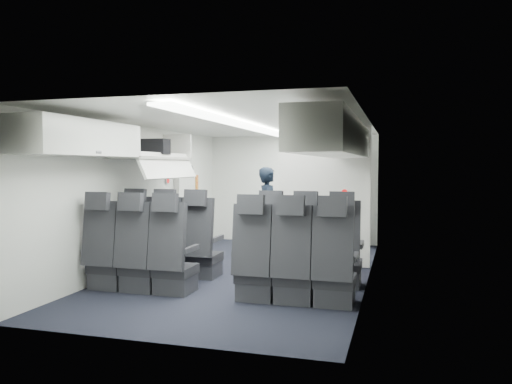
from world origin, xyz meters
The scene contains 13 objects.
cabin_shell centered at (0.00, 0.00, 1.12)m, with size 3.41×6.01×2.16m.
seat_row_front centered at (0.00, -0.53, 0.40)m, with size 3.33×0.56×1.24m.
seat_row_mid centered at (0.00, -1.43, 0.40)m, with size 3.33×0.56×1.24m.
overhead_bin_left_rear centered at (-1.40, -2.00, 1.86)m, with size 0.53×1.80×0.40m.
overhead_bin_left_front_open centered at (-1.44, -0.25, 1.74)m, with size 0.64×1.70×0.72m.
overhead_bin_right_rear centered at (1.40, -2.00, 1.86)m, with size 0.53×1.80×0.40m.
overhead_bin_right_front centered at (1.40, -0.25, 1.86)m, with size 0.53×1.70×0.40m.
bulkhead_partition centered at (0.98, 0.80, 1.08)m, with size 1.40×0.15×2.13m.
galley_unit centered at (0.95, 2.72, 0.95)m, with size 0.85×0.52×1.90m.
boarding_door centered at (-1.64, 1.55, 0.95)m, with size 0.12×1.27×1.86m.
flight_attendant centered at (-0.07, 1.40, 0.76)m, with size 0.56×0.37×1.53m, color black.
carry_on_bag centered at (-1.37, -0.22, 1.83)m, with size 0.38×0.26×0.23m, color black.
papers centered at (0.12, 1.35, 1.06)m, with size 0.20×0.02×0.14m, color white.
Camera 1 is at (2.09, -6.87, 1.55)m, focal length 35.00 mm.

